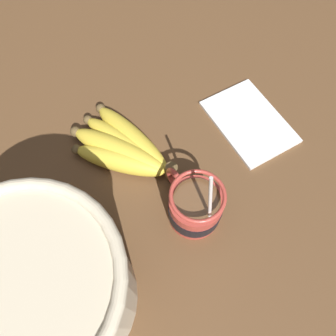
# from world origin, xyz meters

# --- Properties ---
(table) EXTENTS (1.29, 1.29, 0.03)m
(table) POSITION_xyz_m (0.00, 0.00, 0.02)
(table) COLOR brown
(table) RESTS_ON ground
(coffee_mug) EXTENTS (0.12, 0.08, 0.17)m
(coffee_mug) POSITION_xyz_m (-0.07, -0.01, 0.07)
(coffee_mug) COLOR #B23D33
(coffee_mug) RESTS_ON table
(banana_bunch) EXTENTS (0.20, 0.14, 0.04)m
(banana_bunch) POSITION_xyz_m (0.09, 0.02, 0.05)
(banana_bunch) COLOR brown
(banana_bunch) RESTS_ON table
(woven_basket) EXTENTS (0.23, 0.23, 0.18)m
(woven_basket) POSITION_xyz_m (-0.06, 0.22, 0.13)
(woven_basket) COLOR beige
(woven_basket) RESTS_ON table
(napkin) EXTENTS (0.18, 0.13, 0.01)m
(napkin) POSITION_xyz_m (0.02, -0.20, 0.04)
(napkin) COLOR white
(napkin) RESTS_ON table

